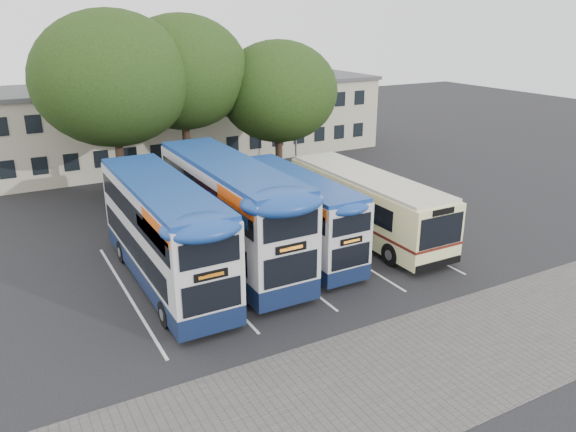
% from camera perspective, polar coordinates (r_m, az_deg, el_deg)
% --- Properties ---
extents(ground, '(120.00, 120.00, 0.00)m').
position_cam_1_polar(ground, '(25.24, 11.59, -6.97)').
color(ground, black).
rests_on(ground, ground).
extents(paving_strip, '(40.00, 6.00, 0.01)m').
position_cam_1_polar(paving_strip, '(20.90, 16.29, -13.44)').
color(paving_strip, '#595654').
rests_on(paving_strip, ground).
extents(bay_lines, '(14.12, 11.00, 0.01)m').
position_cam_1_polar(bay_lines, '(27.05, -1.42, -4.66)').
color(bay_lines, silver).
rests_on(bay_lines, ground).
extents(depot_building, '(32.40, 8.40, 6.20)m').
position_cam_1_polar(depot_building, '(47.08, -9.95, 9.61)').
color(depot_building, '#BFB49A').
rests_on(depot_building, ground).
extents(lamp_post, '(0.25, 1.05, 9.06)m').
position_cam_1_polar(lamp_post, '(42.89, 0.85, 11.54)').
color(lamp_post, gray).
rests_on(lamp_post, ground).
extents(tree_left, '(9.24, 9.24, 11.63)m').
position_cam_1_polar(tree_left, '(35.14, -17.46, 13.16)').
color(tree_left, black).
rests_on(tree_left, ground).
extents(tree_mid, '(8.49, 8.49, 11.38)m').
position_cam_1_polar(tree_mid, '(37.37, -10.70, 14.14)').
color(tree_mid, black).
rests_on(tree_mid, ground).
extents(tree_right, '(7.94, 7.94, 9.74)m').
position_cam_1_polar(tree_right, '(38.53, -0.97, 12.52)').
color(tree_right, black).
rests_on(tree_right, ground).
extents(bus_dd_left, '(2.68, 11.05, 4.61)m').
position_cam_1_polar(bus_dd_left, '(24.66, -12.56, -1.26)').
color(bus_dd_left, '#111D3E').
rests_on(bus_dd_left, ground).
extents(bus_dd_mid, '(2.84, 11.70, 4.88)m').
position_cam_1_polar(bus_dd_mid, '(26.35, -5.95, 0.83)').
color(bus_dd_mid, '#111D3E').
rests_on(bus_dd_mid, ground).
extents(bus_dd_right, '(2.30, 9.49, 3.95)m').
position_cam_1_polar(bus_dd_right, '(27.39, 0.72, 0.55)').
color(bus_dd_right, '#111D3E').
rests_on(bus_dd_right, ground).
extents(bus_single, '(2.86, 11.21, 3.35)m').
position_cam_1_polar(bus_single, '(30.01, 7.83, 1.53)').
color(bus_single, '#F4F2A3').
rests_on(bus_single, ground).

